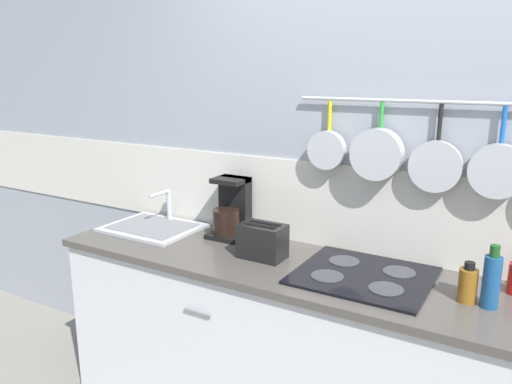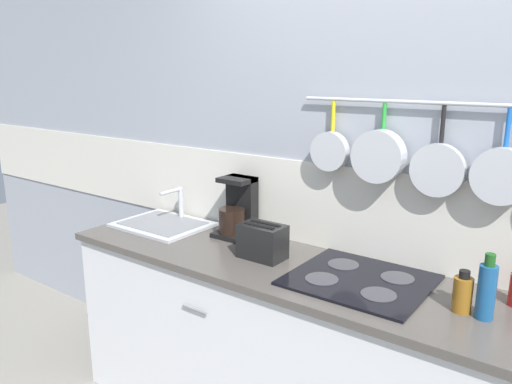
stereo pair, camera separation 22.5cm
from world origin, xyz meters
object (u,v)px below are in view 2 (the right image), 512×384
object	(u,v)px
toaster	(262,241)
bottle_cooking_wine	(487,290)
coffee_maker	(237,212)
bottle_sesame_oil	(463,294)

from	to	relation	value
toaster	bottle_cooking_wine	bearing A→B (deg)	-0.45
coffee_maker	toaster	world-z (taller)	coffee_maker
bottle_cooking_wine	coffee_maker	bearing A→B (deg)	171.11
bottle_sesame_oil	bottle_cooking_wine	xyz separation A→B (m)	(0.08, -0.00, 0.04)
toaster	bottle_cooking_wine	xyz separation A→B (m)	(0.97, -0.01, 0.03)
toaster	coffee_maker	bearing A→B (deg)	147.38
coffee_maker	bottle_sesame_oil	distance (m)	1.20
bottle_sesame_oil	bottle_cooking_wine	distance (m)	0.09
toaster	bottle_sesame_oil	size ratio (longest dim) A/B	1.44
toaster	bottle_sesame_oil	bearing A→B (deg)	-0.28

